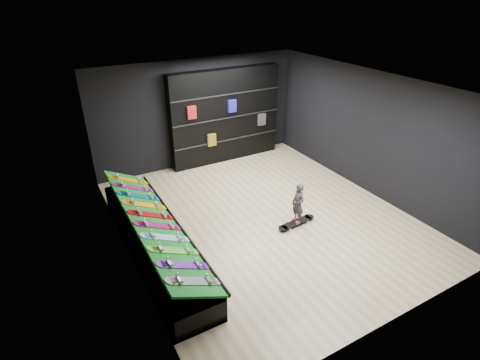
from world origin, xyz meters
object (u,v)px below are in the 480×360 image
display_rack (154,242)px  floor_skateboard (296,223)px  child (297,211)px  back_shelving (225,116)px

display_rack → floor_skateboard: display_rack is taller
floor_skateboard → display_rack: bearing=163.0°
display_rack → child: (3.02, -0.63, 0.12)m
back_shelving → child: size_ratio=5.99×
child → floor_skateboard: bearing=180.0°
display_rack → child: size_ratio=8.02×
back_shelving → display_rack: bearing=-134.9°
display_rack → floor_skateboard: 3.09m
display_rack → floor_skateboard: bearing=-11.7°
back_shelving → floor_skateboard: back_shelving is taller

